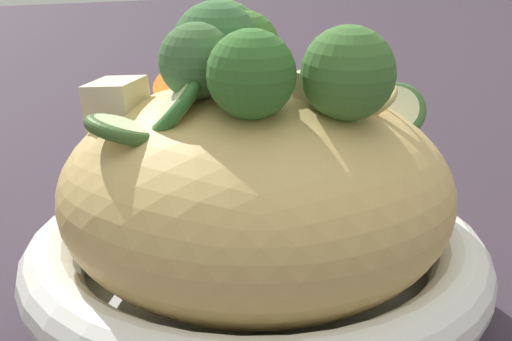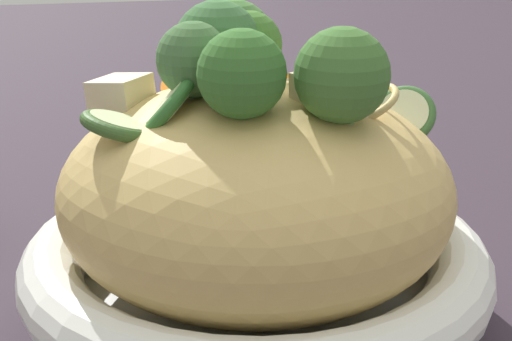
# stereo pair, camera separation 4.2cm
# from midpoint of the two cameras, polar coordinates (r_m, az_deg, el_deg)

# --- Properties ---
(ground_plane) EXTENTS (3.00, 3.00, 0.00)m
(ground_plane) POSITION_cam_midpoint_polar(r_m,az_deg,el_deg) (0.46, -2.66, -10.92)
(ground_plane) COLOR #332733
(serving_bowl) EXTENTS (0.27, 0.27, 0.06)m
(serving_bowl) POSITION_cam_midpoint_polar(r_m,az_deg,el_deg) (0.44, -2.72, -7.74)
(serving_bowl) COLOR white
(serving_bowl) RESTS_ON ground_plane
(noodle_heap) EXTENTS (0.22, 0.22, 0.12)m
(noodle_heap) POSITION_cam_midpoint_polar(r_m,az_deg,el_deg) (0.42, -2.83, -1.58)
(noodle_heap) COLOR tan
(noodle_heap) RESTS_ON serving_bowl
(broccoli_florets) EXTENTS (0.11, 0.16, 0.07)m
(broccoli_florets) POSITION_cam_midpoint_polar(r_m,az_deg,el_deg) (0.40, -2.90, 8.31)
(broccoli_florets) COLOR #91B36A
(broccoli_florets) RESTS_ON serving_bowl
(carrot_coins) EXTENTS (0.10, 0.13, 0.04)m
(carrot_coins) POSITION_cam_midpoint_polar(r_m,az_deg,el_deg) (0.44, -5.20, 6.09)
(carrot_coins) COLOR orange
(carrot_coins) RESTS_ON serving_bowl
(zucchini_slices) EXTENTS (0.21, 0.09, 0.05)m
(zucchini_slices) POSITION_cam_midpoint_polar(r_m,az_deg,el_deg) (0.41, -2.63, 4.67)
(zucchini_slices) COLOR beige
(zucchini_slices) RESTS_ON serving_bowl
(chicken_chunks) EXTENTS (0.14, 0.10, 0.04)m
(chicken_chunks) POSITION_cam_midpoint_polar(r_m,az_deg,el_deg) (0.40, -5.40, 5.37)
(chicken_chunks) COLOR beige
(chicken_chunks) RESTS_ON serving_bowl
(chopsticks_pair) EXTENTS (0.23, 0.02, 0.01)m
(chopsticks_pair) POSITION_cam_midpoint_polar(r_m,az_deg,el_deg) (0.76, -6.05, 1.97)
(chopsticks_pair) COLOR black
(chopsticks_pair) RESTS_ON ground_plane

